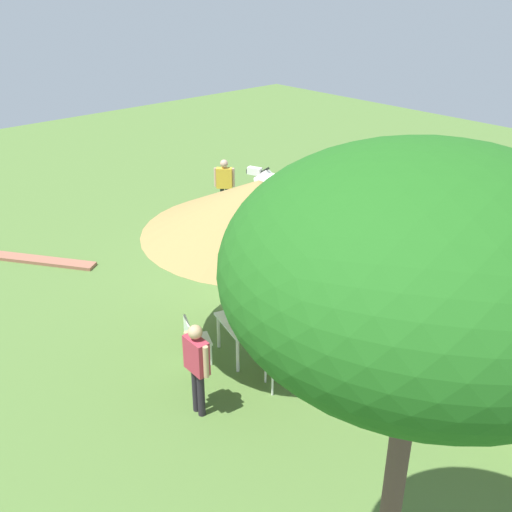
# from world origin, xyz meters

# --- Properties ---
(ground_plane) EXTENTS (36.00, 36.00, 0.00)m
(ground_plane) POSITION_xyz_m (0.00, 0.00, 0.00)
(ground_plane) COLOR #4D6D31
(shade_umbrella) EXTENTS (3.99, 3.99, 3.34)m
(shade_umbrella) POSITION_xyz_m (1.97, 2.30, 2.88)
(shade_umbrella) COLOR brown
(shade_umbrella) RESTS_ON ground_plane
(patio_dining_table) EXTENTS (1.58, 1.29, 0.74)m
(patio_dining_table) POSITION_xyz_m (1.97, 2.30, 0.66)
(patio_dining_table) COLOR silver
(patio_dining_table) RESTS_ON ground_plane
(patio_chair_near_lawn) EXTENTS (0.56, 0.57, 0.90)m
(patio_chair_near_lawn) POSITION_xyz_m (3.09, 1.80, 0.52)
(patio_chair_near_lawn) COLOR silver
(patio_chair_near_lawn) RESTS_ON ground_plane
(patio_chair_west_end) EXTENTS (0.57, 0.56, 0.90)m
(patio_chair_west_end) POSITION_xyz_m (2.47, 3.41, 0.52)
(patio_chair_west_end) COLOR white
(patio_chair_west_end) RESTS_ON ground_plane
(patio_chair_east_end) EXTENTS (0.51, 0.52, 0.90)m
(patio_chair_east_end) POSITION_xyz_m (0.78, 2.57, 0.52)
(patio_chair_east_end) COLOR silver
(patio_chair_east_end) RESTS_ON ground_plane
(patio_chair_near_hut) EXTENTS (0.57, 0.56, 0.90)m
(patio_chair_near_hut) POSITION_xyz_m (1.51, 1.16, 0.52)
(patio_chair_near_hut) COLOR silver
(patio_chair_near_hut) RESTS_ON ground_plane
(guest_beside_umbrella) EXTENTS (0.22, 0.59, 1.65)m
(guest_beside_umbrella) POSITION_xyz_m (3.85, 2.94, 0.99)
(guest_beside_umbrella) COLOR black
(guest_beside_umbrella) RESTS_ON ground_plane
(standing_watcher) EXTENTS (0.46, 0.46, 1.64)m
(standing_watcher) POSITION_xyz_m (-1.87, -3.37, 0.99)
(standing_watcher) COLOR black
(standing_watcher) RESTS_ON ground_plane
(striped_lounge_chair) EXTENTS (0.85, 0.61, 0.62)m
(striped_lounge_chair) POSITION_xyz_m (-0.94, 1.99, 0.25)
(striped_lounge_chair) COLOR #3072B2
(striped_lounge_chair) RESTS_ON ground_plane
(zebra_nearest_camera) EXTENTS (1.13, 2.04, 1.57)m
(zebra_nearest_camera) POSITION_xyz_m (-2.67, -1.74, 1.03)
(zebra_nearest_camera) COLOR silver
(zebra_nearest_camera) RESTS_ON ground_plane
(zebra_by_umbrella) EXTENTS (2.15, 0.70, 1.55)m
(zebra_by_umbrella) POSITION_xyz_m (-0.06, -0.71, 1.01)
(zebra_by_umbrella) COLOR silver
(zebra_by_umbrella) RESTS_ON ground_plane
(acacia_tree_far_lawn) EXTENTS (2.93, 2.93, 5.43)m
(acacia_tree_far_lawn) POSITION_xyz_m (4.81, 7.15, 4.52)
(acacia_tree_far_lawn) COLOR brown
(acacia_tree_far_lawn) RESTS_ON ground_plane
(brick_patio_kerb) EXTENTS (1.87, 2.52, 0.08)m
(brick_patio_kerb) POSITION_xyz_m (3.43, -3.99, 0.04)
(brick_patio_kerb) COLOR #975C47
(brick_patio_kerb) RESTS_ON ground_plane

